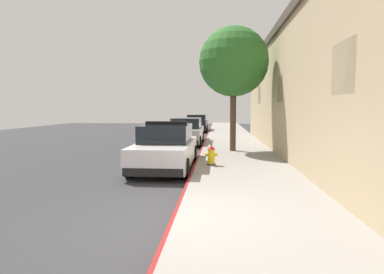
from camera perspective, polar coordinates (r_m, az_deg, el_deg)
name	(u,v)px	position (r m, az deg, el deg)	size (l,w,h in m)	color
ground_plane	(116,153)	(16.82, -13.14, -2.74)	(32.73, 60.00, 0.20)	#353538
sidewalk_pavement	(236,151)	(16.02, 7.76, -2.41)	(3.31, 60.00, 0.15)	gray
curb_painted_edge	(202,150)	(16.01, 1.69, -2.37)	(0.08, 60.00, 0.15)	maroon
storefront_building	(369,90)	(15.09, 28.57, 7.28)	(7.30, 24.61, 5.76)	tan
police_cruiser	(166,148)	(11.64, -4.54, -1.86)	(1.94, 4.84, 1.68)	white
parked_car_silver_ahead	(187,132)	(19.66, -0.97, 0.96)	(1.94, 4.84, 1.56)	#B2B5BA
parked_car_dark_far	(197,124)	(30.07, 0.86, 2.38)	(1.94, 4.84, 1.56)	black
fire_hydrant	(211,155)	(11.43, 3.40, -3.21)	(0.44, 0.40, 0.76)	#4C4C51
street_tree	(234,62)	(15.50, 7.32, 12.90)	(3.21, 3.21, 5.74)	brown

